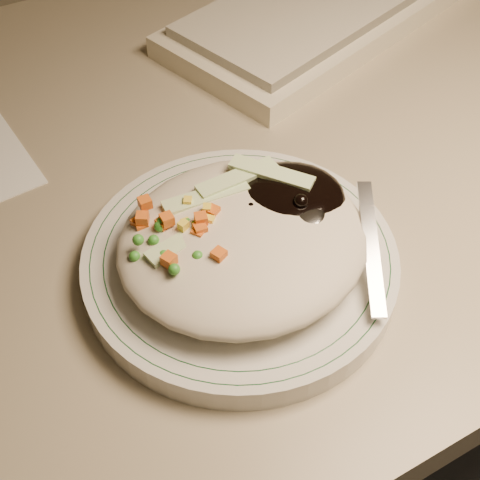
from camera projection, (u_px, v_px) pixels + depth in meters
desk at (237, 263)px, 0.80m from camera, size 1.40×0.70×0.74m
plate at (240, 262)px, 0.52m from camera, size 0.25×0.25×0.02m
plate_rim at (240, 254)px, 0.52m from camera, size 0.23×0.23×0.00m
meal at (245, 234)px, 0.50m from camera, size 0.21×0.19×0.05m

